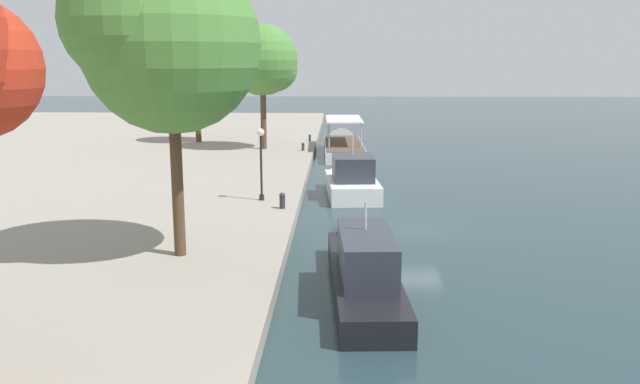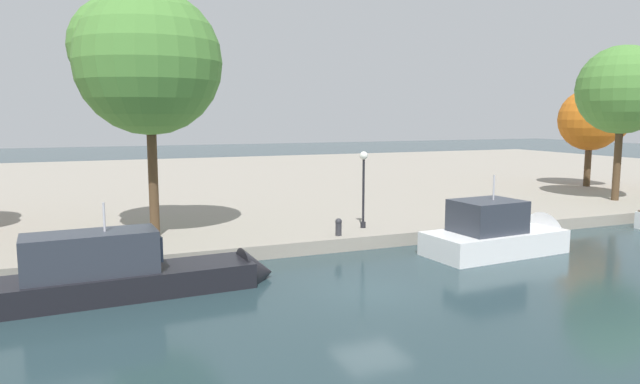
# 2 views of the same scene
# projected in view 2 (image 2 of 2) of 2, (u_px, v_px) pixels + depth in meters

# --- Properties ---
(ground_plane) EXTENTS (220.00, 220.00, 0.00)m
(ground_plane) POSITION_uv_depth(u_px,v_px,m) (371.00, 291.00, 20.74)
(ground_plane) COLOR #23383D
(dock_promenade) EXTENTS (120.00, 55.00, 0.63)m
(dock_promenade) POSITION_uv_depth(u_px,v_px,m) (198.00, 183.00, 51.30)
(dock_promenade) COLOR gray
(dock_promenade) RESTS_ON ground_plane
(motor_yacht_1) EXTENTS (10.77, 2.71, 4.18)m
(motor_yacht_1) POSITION_uv_depth(u_px,v_px,m) (128.00, 278.00, 20.21)
(motor_yacht_1) COLOR black
(motor_yacht_1) RESTS_ON ground_plane
(motor_yacht_2) EXTENTS (7.70, 3.40, 4.70)m
(motor_yacht_2) POSITION_uv_depth(u_px,v_px,m) (504.00, 238.00, 26.64)
(motor_yacht_2) COLOR white
(motor_yacht_2) RESTS_ON ground_plane
(mooring_bollard_2) EXTENTS (0.32, 0.32, 0.83)m
(mooring_bollard_2) POSITION_uv_depth(u_px,v_px,m) (339.00, 226.00, 27.34)
(mooring_bollard_2) COLOR #2D2D33
(mooring_bollard_2) RESTS_ON dock_promenade
(lamp_post) EXTENTS (0.41, 0.41, 3.89)m
(lamp_post) POSITION_uv_depth(u_px,v_px,m) (364.00, 180.00, 29.00)
(lamp_post) COLOR black
(lamp_post) RESTS_ON dock_promenade
(tree_0) EXTENTS (5.84, 5.84, 10.30)m
(tree_0) POSITION_uv_depth(u_px,v_px,m) (624.00, 93.00, 37.85)
(tree_0) COLOR #4C3823
(tree_0) RESTS_ON dock_promenade
(tree_2) EXTENTS (6.83, 6.87, 11.43)m
(tree_2) POSITION_uv_depth(u_px,v_px,m) (141.00, 56.00, 26.34)
(tree_2) COLOR #4C3823
(tree_2) RESTS_ON dock_promenade
(tree_4) EXTENTS (4.94, 5.10, 7.85)m
(tree_4) POSITION_uv_depth(u_px,v_px,m) (592.00, 120.00, 45.90)
(tree_4) COLOR #4C3823
(tree_4) RESTS_ON dock_promenade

